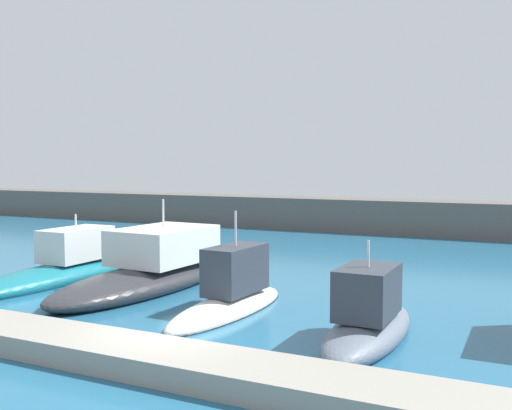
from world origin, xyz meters
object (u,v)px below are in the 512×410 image
at_px(motorboat_teal_nearest, 65,268).
at_px(motorboat_charcoal_second, 152,269).
at_px(motorboat_ivory_third, 231,297).
at_px(motorboat_slate_fourth, 369,319).

xyz_separation_m(motorboat_teal_nearest, motorboat_charcoal_second, (4.30, 0.33, 0.25)).
relative_size(motorboat_charcoal_second, motorboat_ivory_third, 1.53).
xyz_separation_m(motorboat_charcoal_second, motorboat_slate_fourth, (9.64, -3.11, -0.14)).
bearing_deg(motorboat_charcoal_second, motorboat_teal_nearest, 97.59).
bearing_deg(motorboat_ivory_third, motorboat_teal_nearest, 83.13).
bearing_deg(motorboat_teal_nearest, motorboat_slate_fourth, -100.94).
distance_m(motorboat_charcoal_second, motorboat_ivory_third, 5.06).
bearing_deg(motorboat_slate_fourth, motorboat_ivory_third, 77.96).
distance_m(motorboat_teal_nearest, motorboat_ivory_third, 9.10).
bearing_deg(motorboat_ivory_third, motorboat_slate_fourth, -99.01).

